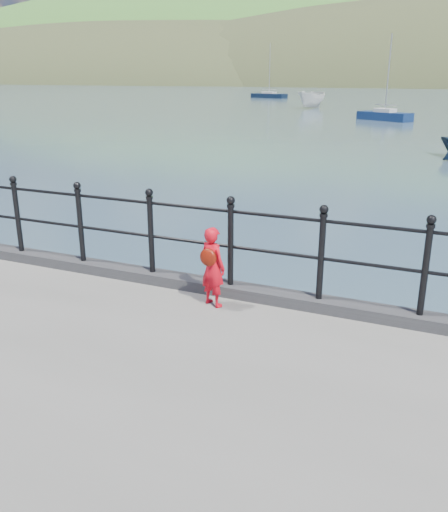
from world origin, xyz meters
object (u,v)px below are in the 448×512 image
at_px(railing, 189,230).
at_px(sailboat_left, 269,96).
at_px(child, 213,266).
at_px(sailboat_port, 384,116).
at_px(launch_white, 312,100).

bearing_deg(railing, sailboat_left, 108.33).
xyz_separation_m(child, sailboat_port, (-3.78, 43.34, -1.19)).
relative_size(railing, launch_white, 3.55).
bearing_deg(launch_white, railing, -64.70).
bearing_deg(sailboat_left, railing, -56.94).
distance_m(launch_white, sailboat_port, 17.36).
xyz_separation_m(railing, sailboat_left, (-27.04, 81.60, -1.49)).
bearing_deg(sailboat_left, child, -56.69).
xyz_separation_m(launch_white, sailboat_port, (10.12, -14.08, -0.65)).
height_order(railing, sailboat_port, sailboat_port).
relative_size(child, sailboat_left, 0.12).
bearing_deg(railing, sailboat_port, 94.34).
height_order(launch_white, sailboat_left, sailboat_left).
distance_m(railing, child, 0.73).
relative_size(launch_white, sailboat_left, 0.59).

